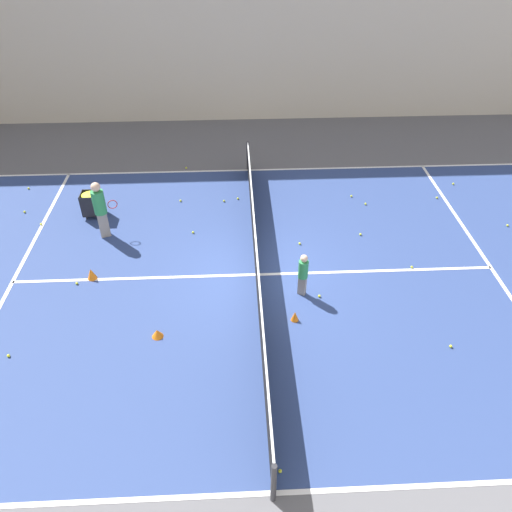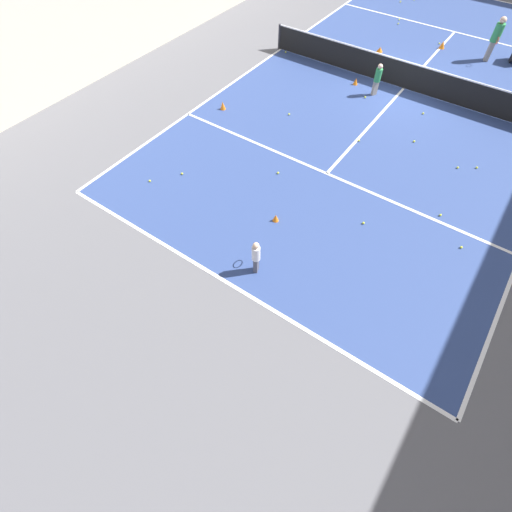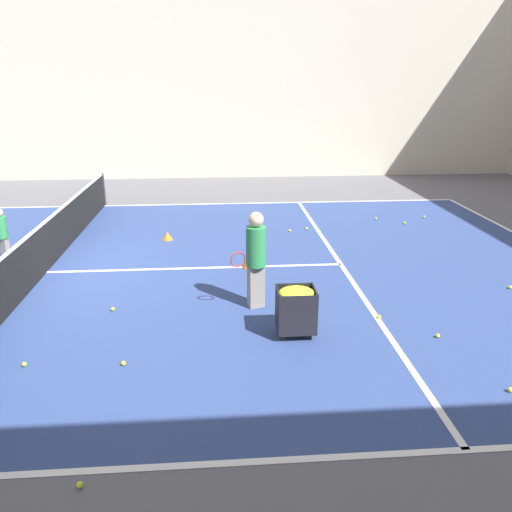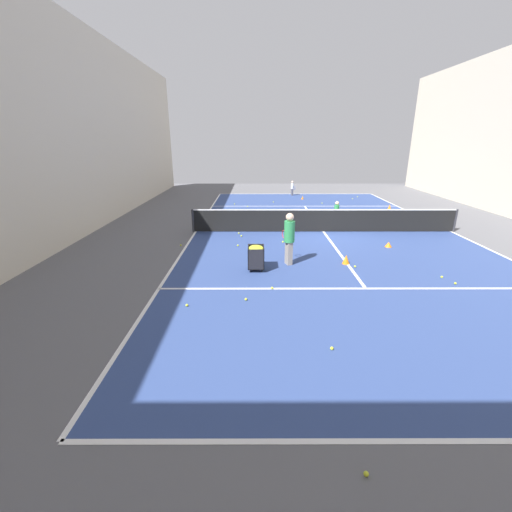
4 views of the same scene
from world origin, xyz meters
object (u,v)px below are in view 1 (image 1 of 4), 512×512
(training_cone_0, at_px, (295,316))
(ball_cart, at_px, (92,200))
(child_midcourt, at_px, (303,272))
(coach_at_net, at_px, (100,206))
(tennis_net, at_px, (256,259))
(training_cone_1, at_px, (157,333))

(training_cone_0, bearing_deg, ball_cart, 49.58)
(child_midcourt, xyz_separation_m, ball_cart, (3.97, 6.05, -0.12))
(coach_at_net, xyz_separation_m, training_cone_0, (-3.80, -5.21, -0.89))
(tennis_net, height_order, training_cone_1, tennis_net)
(coach_at_net, xyz_separation_m, child_midcourt, (-2.85, -5.50, -0.32))
(tennis_net, relative_size, ball_cart, 14.84)
(coach_at_net, height_order, ball_cart, coach_at_net)
(child_midcourt, bearing_deg, ball_cart, -4.23)
(coach_at_net, distance_m, child_midcourt, 6.20)
(coach_at_net, distance_m, training_cone_0, 6.51)
(training_cone_1, bearing_deg, ball_cart, 25.53)
(coach_at_net, xyz_separation_m, training_cone_1, (-4.18, -1.97, -0.92))
(ball_cart, relative_size, training_cone_1, 3.04)
(tennis_net, xyz_separation_m, training_cone_1, (-2.14, 2.39, -0.44))
(child_midcourt, height_order, ball_cart, child_midcourt)
(ball_cart, distance_m, training_cone_1, 5.89)
(ball_cart, xyz_separation_m, training_cone_1, (-5.30, -2.53, -0.47))
(child_midcourt, bearing_deg, coach_at_net, 1.61)
(tennis_net, xyz_separation_m, child_midcourt, (-0.81, -1.13, 0.16))
(child_midcourt, xyz_separation_m, training_cone_1, (-1.33, 3.52, -0.60))
(coach_at_net, relative_size, training_cone_1, 6.58)
(tennis_net, xyz_separation_m, training_cone_0, (-1.76, -0.85, -0.41))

